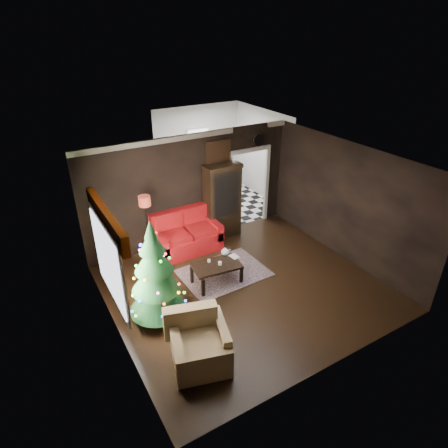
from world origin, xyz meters
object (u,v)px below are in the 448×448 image
floor_lamp (148,230)px  wall_clock (259,140)px  loveseat (186,232)px  kitchen_table (217,198)px  armchair (200,342)px  curio_cabinet (222,203)px  christmas_tree (155,274)px  teapot (225,252)px  coffee_table (217,273)px

floor_lamp → wall_clock: (3.33, 0.40, 1.55)m
loveseat → kitchen_table: size_ratio=2.27×
armchair → wall_clock: size_ratio=3.05×
curio_cabinet → armchair: bearing=-124.9°
curio_cabinet → armchair: curio_cabinet is taller
christmas_tree → loveseat: bearing=52.1°
armchair → teapot: bearing=67.0°
teapot → kitchen_table: kitchen_table is taller
floor_lamp → coffee_table: bearing=-59.1°
christmas_tree → wall_clock: (3.91, 2.41, 1.33)m
floor_lamp → teapot: size_ratio=9.02×
curio_cabinet → floor_lamp: (-2.13, -0.22, -0.12)m
loveseat → armchair: (-1.37, -3.39, -0.04)m
loveseat → floor_lamp: floor_lamp is taller
loveseat → curio_cabinet: curio_cabinet is taller
floor_lamp → teapot: floor_lamp is taller
curio_cabinet → teapot: size_ratio=9.94×
floor_lamp → loveseat: bearing=0.3°
kitchen_table → loveseat: bearing=-137.5°
teapot → floor_lamp: bearing=133.8°
teapot → wall_clock: 3.24m
armchair → curio_cabinet: bearing=71.3°
curio_cabinet → floor_lamp: bearing=-174.0°
teapot → kitchen_table: size_ratio=0.25×
christmas_tree → teapot: 2.05m
wall_clock → kitchen_table: (-0.55, 1.25, -2.00)m
curio_cabinet → christmas_tree: 3.52m
christmas_tree → floor_lamp: bearing=73.7°
floor_lamp → christmas_tree: (-0.59, -2.01, 0.22)m
loveseat → teapot: loveseat is taller
armchair → christmas_tree: bearing=114.3°
loveseat → coffee_table: loveseat is taller
floor_lamp → armchair: 3.43m
floor_lamp → teapot: 1.87m
curio_cabinet → floor_lamp: curio_cabinet is taller
armchair → teapot: armchair is taller
armchair → wall_clock: bearing=61.8°
loveseat → christmas_tree: christmas_tree is taller
coffee_table → wall_clock: (2.39, 1.98, 2.14)m
loveseat → teapot: (0.31, -1.34, 0.06)m
curio_cabinet → armchair: 4.43m
wall_clock → christmas_tree: bearing=-148.3°
loveseat → christmas_tree: (-1.56, -2.01, 0.55)m
curio_cabinet → teapot: 1.82m
armchair → coffee_table: armchair is taller
coffee_table → kitchen_table: bearing=60.3°
armchair → loveseat: bearing=84.2°
armchair → coffee_table: (1.33, 1.82, -0.22)m
teapot → kitchen_table: (1.49, 2.99, -0.19)m
curio_cabinet → floor_lamp: size_ratio=1.10×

